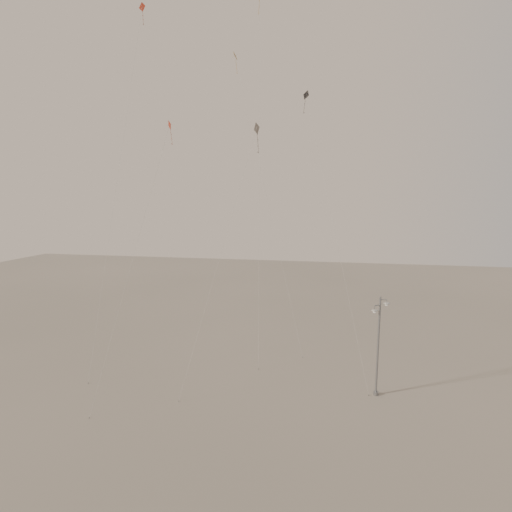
# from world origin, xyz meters

# --- Properties ---
(ground) EXTENTS (160.00, 160.00, 0.00)m
(ground) POSITION_xyz_m (0.00, 0.00, 0.00)
(ground) COLOR gray
(ground) RESTS_ON ground
(street_lamp) EXTENTS (1.49, 0.92, 8.58)m
(street_lamp) POSITION_xyz_m (11.11, 6.38, 4.58)
(street_lamp) COLOR gray
(street_lamp) RESTS_ON ground
(kite_0) EXTENTS (0.89, 13.80, 37.97)m
(kite_0) POSITION_xyz_m (-14.23, 13.76, 28.19)
(kite_0) COLOR maroon
(kite_0) RESTS_ON ground
(kite_1) EXTENTS (6.26, 3.57, 22.54)m
(kite_1) POSITION_xyz_m (-0.14, 4.68, 17.89)
(kite_1) COLOR #36302D
(kite_1) RESTS_ON ground
(kite_2) EXTENTS (1.93, 9.25, 39.25)m
(kite_2) POSITION_xyz_m (-0.90, 16.60, 30.85)
(kite_2) COLOR #A2621B
(kite_2) RESTS_ON ground
(kite_3) EXTENTS (3.82, 8.95, 23.31)m
(kite_3) POSITION_xyz_m (-7.95, 4.97, 17.47)
(kite_3) COLOR maroon
(kite_3) RESTS_ON ground
(kite_4) EXTENTS (6.37, 5.43, 26.34)m
(kite_4) POSITION_xyz_m (5.73, 10.07, 20.16)
(kite_4) COLOR #36302D
(kite_4) RESTS_ON ground
(kite_5) EXTENTS (9.26, 8.35, 33.64)m
(kite_5) POSITION_xyz_m (-2.77, 19.49, 26.05)
(kite_5) COLOR #A2621B
(kite_5) RESTS_ON ground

